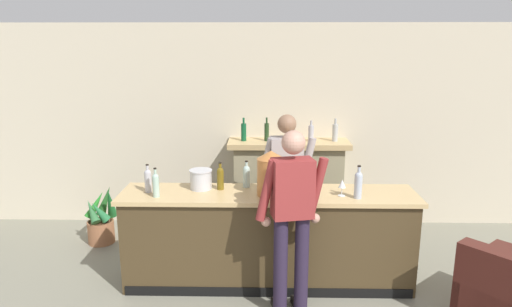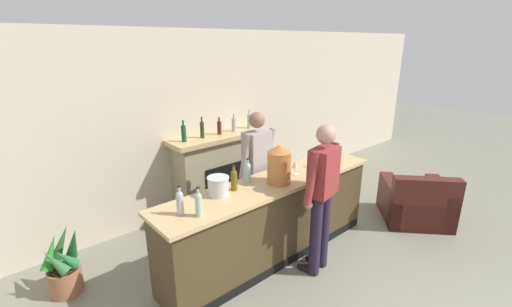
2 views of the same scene
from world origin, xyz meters
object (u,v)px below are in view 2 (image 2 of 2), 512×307
at_px(wine_glass_by_dispenser, 295,165).
at_px(potted_plant_corner, 64,267).
at_px(armchair_black, 416,204).
at_px(person_bartender, 257,169).
at_px(wine_bottle_merlot_tall, 234,179).
at_px(person_customer, 322,194).
at_px(wine_glass_front_left, 319,160).
at_px(wine_bottle_chardonnay_pale, 248,171).
at_px(fireplace_stone, 220,171).
at_px(ice_bucket_steel, 218,186).
at_px(wine_bottle_port_short, 330,157).
at_px(copper_dispenser, 279,164).
at_px(wine_bottle_burgundy_dark, 199,203).
at_px(wine_bottle_riesling_slim, 180,202).

bearing_deg(wine_glass_by_dispenser, potted_plant_corner, 158.06).
xyz_separation_m(armchair_black, wine_glass_by_dispenser, (-1.87, 0.77, 0.86)).
relative_size(person_bartender, wine_bottle_merlot_tall, 5.95).
height_order(person_customer, wine_glass_front_left, person_customer).
bearing_deg(wine_bottle_chardonnay_pale, fireplace_stone, 68.80).
bearing_deg(wine_glass_front_left, potted_plant_corner, 159.55).
bearing_deg(ice_bucket_steel, fireplace_stone, 54.62).
relative_size(person_bartender, ice_bucket_steel, 7.28).
bearing_deg(person_bartender, wine_bottle_port_short, -44.71).
bearing_deg(wine_bottle_port_short, ice_bucket_steel, 170.53).
xyz_separation_m(armchair_black, person_bartender, (-2.02, 1.30, 0.69)).
bearing_deg(wine_glass_front_left, copper_dispenser, 179.10).
height_order(person_bartender, copper_dispenser, person_bartender).
distance_m(armchair_black, person_customer, 2.15).
relative_size(ice_bucket_steel, wine_bottle_burgundy_dark, 0.80).
distance_m(potted_plant_corner, wine_glass_front_left, 3.15).
relative_size(armchair_black, wine_bottle_port_short, 3.81).
height_order(wine_bottle_riesling_slim, wine_glass_by_dispenser, wine_bottle_riesling_slim).
xyz_separation_m(potted_plant_corner, wine_bottle_merlot_tall, (1.62, -0.88, 0.83)).
bearing_deg(wine_bottle_burgundy_dark, wine_glass_front_left, 2.04).
relative_size(wine_bottle_burgundy_dark, wine_glass_by_dispenser, 1.63).
distance_m(wine_bottle_riesling_slim, wine_bottle_merlot_tall, 0.73).
relative_size(wine_glass_by_dispenser, wine_glass_front_left, 1.09).
height_order(armchair_black, wine_bottle_port_short, wine_bottle_port_short).
relative_size(fireplace_stone, armchair_black, 1.26).
xyz_separation_m(potted_plant_corner, wine_bottle_riesling_slim, (0.89, -0.98, 0.83)).
distance_m(ice_bucket_steel, wine_bottle_merlot_tall, 0.21).
bearing_deg(ice_bucket_steel, person_bartender, 23.96).
distance_m(potted_plant_corner, wine_bottle_burgundy_dark, 1.73).
height_order(copper_dispenser, wine_bottle_chardonnay_pale, copper_dispenser).
xyz_separation_m(wine_bottle_port_short, wine_glass_front_left, (-0.14, 0.07, -0.03)).
bearing_deg(wine_bottle_merlot_tall, fireplace_stone, 60.83).
distance_m(wine_bottle_merlot_tall, wine_glass_by_dispenser, 0.86).
bearing_deg(wine_bottle_chardonnay_pale, wine_bottle_merlot_tall, -162.63).
height_order(potted_plant_corner, wine_bottle_burgundy_dark, wine_bottle_burgundy_dark).
bearing_deg(fireplace_stone, wine_bottle_port_short, -69.86).
height_order(armchair_black, copper_dispenser, copper_dispenser).
bearing_deg(wine_bottle_burgundy_dark, wine_bottle_riesling_slim, 128.04).
xyz_separation_m(wine_bottle_chardonnay_pale, wine_bottle_burgundy_dark, (-0.88, -0.34, 0.00)).
bearing_deg(wine_bottle_chardonnay_pale, copper_dispenser, -45.73).
xyz_separation_m(armchair_black, ice_bucket_steel, (-2.92, 0.90, 0.84)).
height_order(wine_bottle_port_short, wine_bottle_burgundy_dark, wine_bottle_port_short).
bearing_deg(person_bartender, armchair_black, -32.73).
xyz_separation_m(wine_glass_by_dispenser, wine_glass_front_left, (0.37, -0.07, -0.01)).
distance_m(person_customer, wine_bottle_riesling_slim, 1.54).
bearing_deg(wine_glass_front_left, wine_bottle_merlot_tall, 171.38).
height_order(ice_bucket_steel, wine_bottle_riesling_slim, wine_bottle_riesling_slim).
height_order(person_bartender, ice_bucket_steel, person_bartender).
height_order(potted_plant_corner, ice_bucket_steel, ice_bucket_steel).
relative_size(armchair_black, wine_glass_front_left, 7.57).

